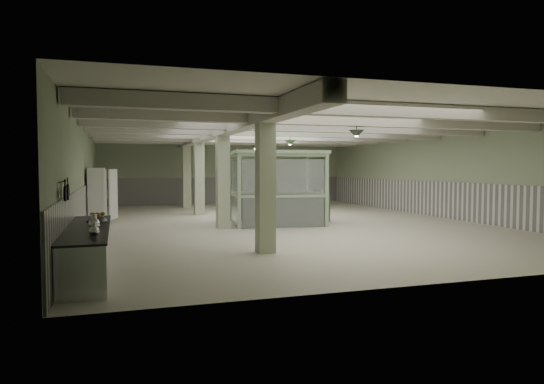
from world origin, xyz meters
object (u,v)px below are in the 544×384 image
object	(u,v)px
prep_counter	(88,249)
filing_cabinet	(322,205)
guard_booth	(276,175)
walkin_cooler	(98,199)

from	to	relation	value
prep_counter	filing_cabinet	bearing A→B (deg)	40.36
guard_booth	filing_cabinet	xyz separation A→B (m)	(1.95, 0.21, -1.19)
walkin_cooler	guard_booth	bearing A→B (deg)	-11.31
prep_counter	walkin_cooler	xyz separation A→B (m)	(-0.08, 8.00, 0.52)
prep_counter	walkin_cooler	world-z (taller)	walkin_cooler
prep_counter	walkin_cooler	size ratio (longest dim) A/B	2.18
walkin_cooler	guard_booth	world-z (taller)	guard_booth
prep_counter	filing_cabinet	size ratio (longest dim) A/B	3.74
prep_counter	walkin_cooler	distance (m)	8.02
guard_booth	prep_counter	bearing A→B (deg)	-125.77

